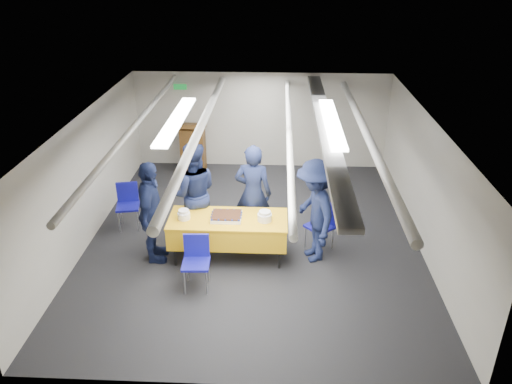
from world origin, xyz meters
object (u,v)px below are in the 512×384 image
chair_near (196,256)px  sailor_b (193,193)px  chair_right (323,221)px  sailor_a (253,193)px  serving_table (228,229)px  sailor_d (315,211)px  podium (193,147)px  sheet_cake (227,216)px  sailor_c (151,213)px  chair_left (128,201)px

chair_near → sailor_b: 1.48m
chair_right → sailor_a: (-1.26, 0.26, 0.39)m
serving_table → chair_right: size_ratio=2.30×
sailor_d → chair_near: bearing=-80.9°
serving_table → podium: 3.89m
sailor_a → sheet_cake: bearing=67.1°
sailor_b → podium: bearing=-92.3°
sailor_d → sailor_a: bearing=-135.6°
sailor_c → sailor_d: size_ratio=0.99×
serving_table → sailor_c: (-1.27, -0.11, 0.34)m
serving_table → sailor_c: 1.32m
podium → sailor_b: sailor_b is taller
chair_left → sailor_b: bearing=-18.4°
chair_left → chair_right: bearing=-9.6°
serving_table → chair_left: (-2.03, 1.03, -0.03)m
chair_near → sailor_d: size_ratio=0.48×
serving_table → sailor_b: 0.97m
sheet_cake → podium: bearing=107.6°
serving_table → sailor_b: bearing=139.5°
serving_table → chair_left: 2.27m
sailor_a → chair_near: bearing=69.5°
sheet_cake → sailor_b: (-0.66, 0.60, 0.13)m
chair_right → sailor_d: bearing=-119.0°
chair_left → sailor_c: size_ratio=0.48×
podium → chair_left: 2.80m
sailor_b → sailor_c: bearing=37.8°
sailor_d → chair_left: bearing=-121.5°
chair_right → podium: bearing=130.8°
chair_right → serving_table: bearing=-166.2°
sailor_c → sailor_d: sailor_d is taller
podium → sailor_a: sailor_a is taller
serving_table → sailor_b: sailor_b is taller
sheet_cake → sailor_a: 0.80m
sailor_c → chair_near: bearing=-133.3°
serving_table → chair_near: size_ratio=2.30×
sheet_cake → chair_left: bearing=152.5°
chair_right → sailor_a: size_ratio=0.47×
podium → sailor_c: bearing=-91.0°
podium → chair_right: (2.84, -3.30, -0.08)m
podium → sailor_a: bearing=-62.4°
serving_table → sailor_d: bearing=2.3°
sheet_cake → podium: 3.90m
sheet_cake → sailor_d: size_ratio=0.29×
chair_near → podium: bearing=99.7°
chair_right → chair_left: bearing=170.4°
podium → chair_near: 4.58m
sailor_d → sailor_c: bearing=-102.3°
chair_near → sailor_a: 1.73m
serving_table → chair_right: (1.65, 0.41, -0.03)m
sailor_b → chair_right: bearing=163.9°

